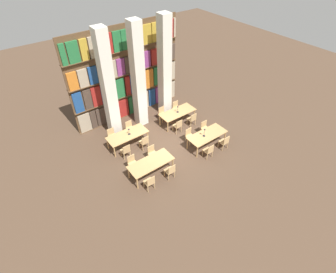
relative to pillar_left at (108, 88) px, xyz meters
The scene contains 28 objects.
ground_plane 4.33m from the pillar_left, 55.49° to the right, with size 40.00×40.00×0.00m, color #4C3828.
bookshelf_bank 2.20m from the pillar_left, 34.96° to the left, with size 6.92×0.35×5.50m.
pillar_left is the anchor object (origin of this frame).
pillar_center 1.77m from the pillar_left, ahead, with size 0.60×0.60×6.00m.
pillar_right 3.53m from the pillar_left, ahead, with size 0.60×0.60×6.00m.
reading_table_0 4.45m from the pillar_left, 91.10° to the right, with size 2.19×0.94×0.76m.
chair_0 5.25m from the pillar_left, 98.15° to the right, with size 0.42×0.40×0.87m.
chair_1 4.01m from the pillar_left, 102.08° to the right, with size 0.42×0.40×0.87m.
chair_2 5.23m from the pillar_left, 83.59° to the right, with size 0.42×0.40×0.87m.
chair_3 3.99m from the pillar_left, 80.46° to the right, with size 0.42×0.40×0.87m.
reading_table_1 5.70m from the pillar_left, 48.05° to the right, with size 2.19×0.94×0.76m.
chair_4 6.03m from the pillar_left, 57.77° to the right, with size 0.42×0.40×0.87m.
chair_5 4.97m from the pillar_left, 46.93° to the right, with size 0.42×0.40×0.87m.
chair_6 6.66m from the pillar_left, 48.75° to the right, with size 0.42×0.40×0.87m.
chair_7 5.71m from the pillar_left, 37.57° to the right, with size 0.42×0.40×0.87m.
desk_lamp_0 5.40m from the pillar_left, 49.85° to the right, with size 0.14×0.14×0.49m.
reading_table_2 2.67m from the pillar_left, 86.67° to the right, with size 2.19×0.94×0.76m.
chair_8 3.32m from the pillar_left, 102.93° to the right, with size 0.42×0.40×0.87m.
chair_9 2.64m from the pillar_left, 129.62° to the right, with size 0.42×0.40×0.87m.
chair_10 3.34m from the pillar_left, 72.79° to the right, with size 0.42×0.40×0.87m.
chair_11 2.68m from the pillar_left, 41.84° to the right, with size 0.42×0.40×0.87m.
desk_lamp_1 2.42m from the pillar_left, 82.86° to the right, with size 0.14×0.14×0.39m.
reading_table_3 4.41m from the pillar_left, 20.17° to the right, with size 2.19×0.94×0.76m.
chair_12 4.40m from the pillar_left, 34.70° to the right, with size 0.42×0.40×0.87m.
chair_13 3.93m from the pillar_left, 10.33° to the right, with size 0.42×0.40×0.87m.
chair_14 5.18m from the pillar_left, 26.92° to the right, with size 0.42×0.40×0.87m.
chair_15 4.79m from the pillar_left, ahead, with size 0.42×0.40×0.87m.
desk_lamp_2 4.22m from the pillar_left, 20.40° to the right, with size 0.14×0.14×0.43m.
Camera 1 is at (-6.35, -8.63, 9.65)m, focal length 28.00 mm.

